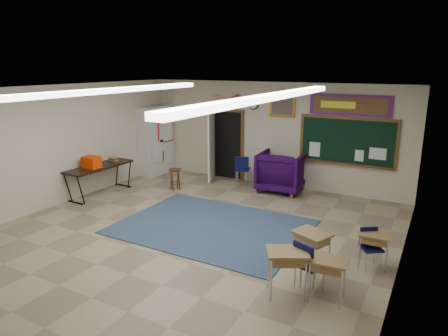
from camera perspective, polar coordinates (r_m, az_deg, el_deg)
The scene contains 24 objects.
floor at distance 8.37m, azimuth -5.77°, elevation -9.97°, with size 9.00×9.00×0.00m, color gray.
back_wall at distance 11.76m, azimuth 6.66°, elevation 4.82°, with size 8.00×0.04×3.00m, color beige.
left_wall at distance 10.64m, azimuth -24.00°, elevation 2.63°, with size 0.04×9.00×3.00m, color beige.
right_wall at distance 6.54m, azimuth 24.15°, elevation -4.26°, with size 0.04×9.00×3.00m, color beige.
ceiling at distance 7.64m, azimuth -6.35°, elevation 10.97°, with size 8.00×9.00×0.04m, color beige.
area_rug at distance 8.88m, azimuth -1.73°, elevation -8.35°, with size 4.00×3.00×0.02m, color #2F4359.
fluorescent_strips at distance 7.64m, azimuth -6.33°, elevation 10.52°, with size 3.86×6.00×0.10m, color white, non-canonical shape.
doorway at distance 12.35m, azimuth -0.12°, elevation 3.29°, with size 1.10×0.89×2.16m.
chalkboard at distance 11.09m, azimuth 17.14°, elevation 3.49°, with size 2.55×0.14×1.30m.
bulletin_board at distance 10.96m, azimuth 17.53°, elevation 8.56°, with size 2.10×0.05×0.55m.
framed_art_print at distance 11.49m, azimuth 8.35°, elevation 8.81°, with size 0.75×0.05×0.65m.
wall_clock at distance 11.84m, azimuth 4.23°, elevation 9.09°, with size 0.32×0.05×0.32m.
wall_flags at distance 12.18m, azimuth 0.51°, elevation 9.89°, with size 1.16×0.06×0.70m, color red, non-canonical shape.
storage_cabinet at distance 13.15m, azimuth -9.66°, elevation 3.96°, with size 0.59×1.25×2.20m.
wingback_armchair at distance 11.32m, azimuth 8.17°, elevation -0.49°, with size 1.20×1.23×1.12m, color #1E0431.
student_chair_reading at distance 11.83m, azimuth 2.66°, elevation -0.27°, with size 0.45×0.45×0.89m, color #080933, non-canonical shape.
student_chair_desk_a at distance 6.56m, azimuth 12.15°, elevation -13.44°, with size 0.42×0.42×0.84m, color #080933, non-canonical shape.
student_chair_desk_b at distance 7.54m, azimuth 20.28°, elevation -10.82°, with size 0.35×0.35×0.70m, color #080933, non-canonical shape.
student_desk_front_left at distance 7.13m, azimuth 12.35°, elevation -11.28°, with size 0.71×0.63×0.71m.
student_desk_front_right at distance 7.58m, azimuth 20.62°, elevation -10.69°, with size 0.55×0.42×0.63m.
student_desk_back_left at distance 6.37m, azimuth 8.95°, elevation -14.24°, with size 0.76×0.70×0.74m.
student_desk_back_right at distance 6.39m, azimuth 14.51°, elevation -14.86°, with size 0.59×0.46×0.67m.
folding_table at distance 11.42m, azimuth -17.30°, elevation -1.47°, with size 0.69×1.98×1.12m.
wooden_stool at distance 11.43m, azimuth -6.99°, elevation -1.58°, with size 0.35×0.35×0.61m.
Camera 1 is at (4.41, -6.22, 3.46)m, focal length 32.00 mm.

